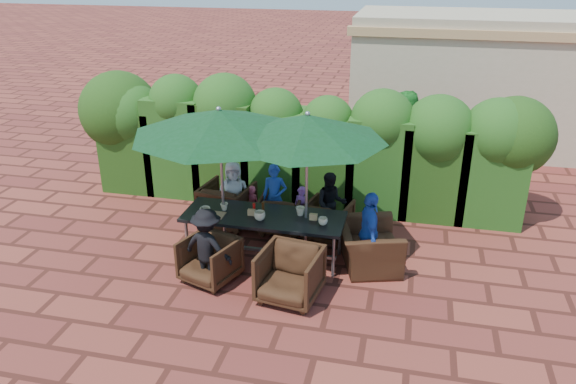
% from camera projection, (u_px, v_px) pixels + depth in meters
% --- Properties ---
extents(ground, '(80.00, 80.00, 0.00)m').
position_uv_depth(ground, '(272.00, 258.00, 9.10)').
color(ground, brown).
rests_on(ground, ground).
extents(dining_table, '(2.56, 0.90, 0.75)m').
position_uv_depth(dining_table, '(264.00, 219.00, 8.88)').
color(dining_table, black).
rests_on(dining_table, ground).
extents(umbrella_left, '(2.72, 2.72, 2.46)m').
position_uv_depth(umbrella_left, '(219.00, 122.00, 8.44)').
color(umbrella_left, gray).
rests_on(umbrella_left, ground).
extents(umbrella_right, '(2.40, 2.40, 2.46)m').
position_uv_depth(umbrella_right, '(307.00, 128.00, 8.20)').
color(umbrella_right, gray).
rests_on(umbrella_right, ground).
extents(chair_far_left, '(0.94, 0.90, 0.86)m').
position_uv_depth(chair_far_left, '(227.00, 203.00, 10.06)').
color(chair_far_left, black).
rests_on(chair_far_left, ground).
extents(chair_far_mid, '(0.76, 0.71, 0.74)m').
position_uv_depth(chair_far_mid, '(281.00, 211.00, 9.87)').
color(chair_far_mid, black).
rests_on(chair_far_mid, ground).
extents(chair_far_right, '(0.86, 0.82, 0.75)m').
position_uv_depth(chair_far_right, '(328.00, 218.00, 9.62)').
color(chair_far_right, black).
rests_on(chair_far_right, ground).
extents(chair_near_left, '(0.92, 0.90, 0.76)m').
position_uv_depth(chair_near_left, '(209.00, 258.00, 8.37)').
color(chair_near_left, black).
rests_on(chair_near_left, ground).
extents(chair_near_right, '(0.93, 0.88, 0.85)m').
position_uv_depth(chair_near_right, '(290.00, 272.00, 7.91)').
color(chair_near_right, black).
rests_on(chair_near_right, ground).
extents(chair_end_right, '(0.97, 1.22, 0.93)m').
position_uv_depth(chair_end_right, '(369.00, 240.00, 8.71)').
color(chair_end_right, black).
rests_on(chair_end_right, ground).
extents(adult_far_left, '(0.68, 0.52, 1.22)m').
position_uv_depth(adult_far_left, '(234.00, 195.00, 9.95)').
color(adult_far_left, silver).
rests_on(adult_far_left, ground).
extents(adult_far_mid, '(0.47, 0.40, 1.21)m').
position_uv_depth(adult_far_mid, '(275.00, 198.00, 9.83)').
color(adult_far_mid, '#214BB6').
rests_on(adult_far_mid, ground).
extents(adult_far_right, '(0.61, 0.45, 1.14)m').
position_uv_depth(adult_far_right, '(331.00, 204.00, 9.68)').
color(adult_far_right, black).
rests_on(adult_far_right, ground).
extents(adult_near_left, '(0.82, 0.50, 1.20)m').
position_uv_depth(adult_near_left, '(207.00, 247.00, 8.22)').
color(adult_near_left, black).
rests_on(adult_near_left, ground).
extents(adult_end_right, '(0.58, 0.84, 1.31)m').
position_uv_depth(adult_end_right, '(369.00, 233.00, 8.52)').
color(adult_end_right, '#214BB6').
rests_on(adult_end_right, ground).
extents(child_left, '(0.34, 0.31, 0.77)m').
position_uv_depth(child_left, '(252.00, 207.00, 10.01)').
color(child_left, '#E3506C').
rests_on(child_left, ground).
extents(child_right, '(0.38, 0.35, 0.87)m').
position_uv_depth(child_right, '(301.00, 210.00, 9.76)').
color(child_right, '#904AA0').
rests_on(child_right, ground).
extents(pedestrian_a, '(1.87, 1.38, 1.91)m').
position_uv_depth(pedestrian_a, '(405.00, 134.00, 12.10)').
color(pedestrian_a, '#25882B').
rests_on(pedestrian_a, ground).
extents(pedestrian_b, '(0.98, 0.79, 1.76)m').
position_uv_depth(pedestrian_b, '(445.00, 136.00, 12.18)').
color(pedestrian_b, '#E3506C').
rests_on(pedestrian_b, ground).
extents(pedestrian_c, '(1.17, 0.76, 1.68)m').
position_uv_depth(pedestrian_c, '(485.00, 143.00, 11.89)').
color(pedestrian_c, gray).
rests_on(pedestrian_c, ground).
extents(cup_a, '(0.17, 0.17, 0.14)m').
position_uv_depth(cup_a, '(205.00, 211.00, 8.82)').
color(cup_a, beige).
rests_on(cup_a, dining_table).
extents(cup_b, '(0.13, 0.13, 0.12)m').
position_uv_depth(cup_b, '(224.00, 207.00, 9.01)').
color(cup_b, beige).
rests_on(cup_b, dining_table).
extents(cup_c, '(0.18, 0.18, 0.14)m').
position_uv_depth(cup_c, '(260.00, 216.00, 8.68)').
color(cup_c, beige).
rests_on(cup_c, dining_table).
extents(cup_d, '(0.15, 0.15, 0.14)m').
position_uv_depth(cup_d, '(300.00, 211.00, 8.83)').
color(cup_d, beige).
rests_on(cup_d, dining_table).
extents(cup_e, '(0.15, 0.15, 0.12)m').
position_uv_depth(cup_e, '(323.00, 221.00, 8.53)').
color(cup_e, beige).
rests_on(cup_e, dining_table).
extents(ketchup_bottle, '(0.04, 0.04, 0.17)m').
position_uv_depth(ketchup_bottle, '(254.00, 208.00, 8.90)').
color(ketchup_bottle, '#B20C0A').
rests_on(ketchup_bottle, dining_table).
extents(sauce_bottle, '(0.04, 0.04, 0.17)m').
position_uv_depth(sauce_bottle, '(263.00, 207.00, 8.94)').
color(sauce_bottle, '#4C230C').
rests_on(sauce_bottle, dining_table).
extents(serving_tray, '(0.35, 0.25, 0.02)m').
position_uv_depth(serving_tray, '(213.00, 215.00, 8.85)').
color(serving_tray, '#A67850').
rests_on(serving_tray, dining_table).
extents(number_block_left, '(0.12, 0.06, 0.10)m').
position_uv_depth(number_block_left, '(252.00, 212.00, 8.84)').
color(number_block_left, tan).
rests_on(number_block_left, dining_table).
extents(number_block_right, '(0.12, 0.06, 0.10)m').
position_uv_depth(number_block_right, '(313.00, 217.00, 8.69)').
color(number_block_right, tan).
rests_on(number_block_right, dining_table).
extents(hedge_wall, '(9.10, 1.60, 2.48)m').
position_uv_depth(hedge_wall, '(295.00, 136.00, 10.67)').
color(hedge_wall, '#19390F').
rests_on(hedge_wall, ground).
extents(building, '(6.20, 3.08, 3.20)m').
position_uv_depth(building, '(477.00, 80.00, 14.00)').
color(building, '#C4AF91').
rests_on(building, ground).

